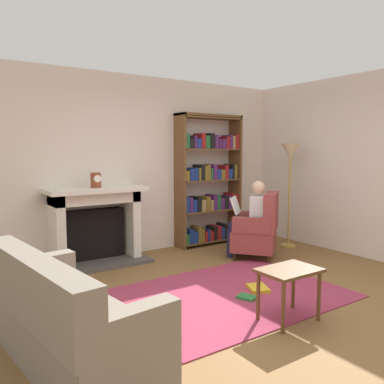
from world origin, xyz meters
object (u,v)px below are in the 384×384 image
(sofa_floral, at_px, (65,322))
(floor_lamp, at_px, (290,160))
(bookshelf, at_px, (209,182))
(seated_reader, at_px, (251,216))
(fireplace, at_px, (95,223))
(mantel_clock, at_px, (96,180))
(side_table, at_px, (289,277))
(armchair_reading, at_px, (259,229))

(sofa_floral, bearing_deg, floor_lamp, -76.67)
(bookshelf, distance_m, seated_reader, 1.11)
(fireplace, bearing_deg, bookshelf, 1.01)
(seated_reader, bearing_deg, sofa_floral, -14.81)
(floor_lamp, bearing_deg, mantel_clock, 165.65)
(mantel_clock, bearing_deg, side_table, -73.14)
(seated_reader, relative_size, side_table, 2.04)
(bookshelf, height_order, floor_lamp, bookshelf)
(armchair_reading, bearing_deg, seated_reader, -90.00)
(floor_lamp, bearing_deg, fireplace, 163.79)
(fireplace, relative_size, floor_lamp, 0.82)
(bookshelf, relative_size, seated_reader, 1.90)
(mantel_clock, height_order, bookshelf, bookshelf)
(fireplace, distance_m, bookshelf, 2.06)
(mantel_clock, xyz_separation_m, armchair_reading, (2.09, -0.99, -0.75))
(armchair_reading, distance_m, floor_lamp, 1.36)
(fireplace, distance_m, sofa_floral, 2.65)
(sofa_floral, bearing_deg, seated_reader, -73.12)
(bookshelf, xyz_separation_m, floor_lamp, (0.96, -0.90, 0.38))
(armchair_reading, relative_size, side_table, 1.73)
(bookshelf, bearing_deg, mantel_clock, -176.16)
(bookshelf, relative_size, armchair_reading, 2.23)
(fireplace, height_order, sofa_floral, fireplace)
(fireplace, bearing_deg, side_table, -73.94)
(seated_reader, bearing_deg, mantel_clock, -62.79)
(bookshelf, distance_m, sofa_floral, 4.02)
(bookshelf, distance_m, side_table, 3.15)
(bookshelf, xyz_separation_m, side_table, (-1.19, -2.85, -0.63))
(side_table, relative_size, floor_lamp, 0.33)
(mantel_clock, relative_size, sofa_floral, 0.11)
(seated_reader, xyz_separation_m, sofa_floral, (-3.13, -1.40, -0.30))
(armchair_reading, bearing_deg, side_table, 14.77)
(side_table, height_order, floor_lamp, floor_lamp)
(sofa_floral, bearing_deg, armchair_reading, -75.00)
(armchair_reading, bearing_deg, mantel_clock, -64.12)
(fireplace, relative_size, mantel_clock, 6.80)
(mantel_clock, xyz_separation_m, seated_reader, (2.02, -0.89, -0.56))
(mantel_clock, distance_m, sofa_floral, 2.69)
(armchair_reading, xyz_separation_m, side_table, (-1.27, -1.73, -0.01))
(mantel_clock, bearing_deg, sofa_floral, -115.83)
(seated_reader, distance_m, floor_lamp, 1.26)
(seated_reader, relative_size, floor_lamp, 0.68)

